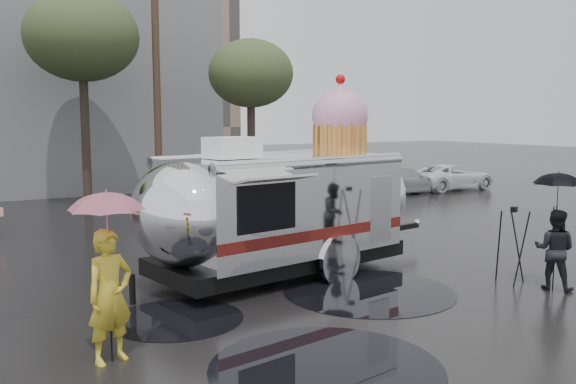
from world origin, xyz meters
TOP-DOWN VIEW (x-y plane):
  - ground at (0.00, 0.00)m, footprint 120.00×120.00m
  - puddles at (-0.28, -0.92)m, footprint 14.93×6.55m
  - utility_pole at (2.50, 14.00)m, footprint 1.60×0.28m
  - tree_mid at (0.00, 15.00)m, footprint 4.20×4.20m
  - tree_right at (6.00, 13.00)m, footprint 3.36×3.36m
  - parked_cars at (11.78, 12.00)m, footprint 13.20×1.90m
  - airstream_trailer at (1.50, 2.39)m, footprint 8.11×3.96m
  - person_left at (-2.95, -0.66)m, footprint 0.78×0.64m
  - umbrella_pink at (-2.95, -0.66)m, footprint 1.24×1.24m
  - person_right at (5.46, -1.36)m, footprint 0.73×0.87m
  - umbrella_black at (5.46, -1.36)m, footprint 1.15×1.15m
  - tripod at (5.12, -0.64)m, footprint 0.64×0.61m

SIDE VIEW (x-z plane):
  - ground at x=0.00m, z-range 0.00..0.00m
  - puddles at x=-0.28m, z-range 0.00..0.01m
  - parked_cars at x=11.78m, z-range -0.03..1.47m
  - person_right at x=5.46m, z-range 0.00..1.58m
  - person_left at x=-2.95m, z-range 0.00..1.85m
  - tripod at x=5.12m, z-range 0.16..1.74m
  - airstream_trailer at x=1.50m, z-range -0.66..3.76m
  - umbrella_black at x=5.46m, z-range 0.77..3.11m
  - umbrella_pink at x=-2.95m, z-range 0.77..3.17m
  - utility_pole at x=2.50m, z-range 0.12..9.12m
  - tree_right at x=6.00m, z-range 1.85..8.27m
  - tree_mid at x=0.00m, z-range 2.33..10.35m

